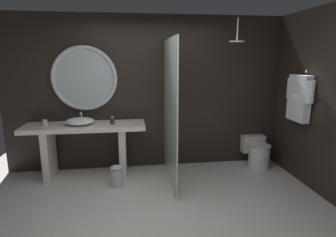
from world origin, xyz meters
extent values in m
plane|color=silver|center=(0.00, 0.00, 0.00)|extent=(5.76, 5.76, 0.00)
cube|color=black|center=(0.00, 1.90, 1.30)|extent=(4.80, 0.10, 2.60)
cube|color=black|center=(2.35, 0.76, 1.30)|extent=(0.10, 2.47, 2.60)
cube|color=silver|center=(-1.05, 1.54, 0.83)|extent=(1.89, 0.57, 0.07)
cube|color=silver|center=(-1.63, 1.54, 0.40)|extent=(0.11, 0.49, 0.80)
cube|color=silver|center=(-0.46, 1.54, 0.40)|extent=(0.11, 0.49, 0.80)
ellipsoid|color=white|center=(-1.11, 1.53, 0.92)|extent=(0.45, 0.37, 0.11)
cylinder|color=silver|center=(-1.11, 1.70, 0.96)|extent=(0.02, 0.02, 0.18)
cylinder|color=silver|center=(-1.11, 1.64, 1.03)|extent=(0.02, 0.12, 0.02)
cylinder|color=silver|center=(-1.65, 1.56, 0.91)|extent=(0.08, 0.08, 0.10)
cylinder|color=#282D28|center=(-0.61, 1.49, 0.92)|extent=(0.07, 0.07, 0.10)
cylinder|color=silver|center=(-0.61, 1.49, 0.98)|extent=(0.04, 0.04, 0.02)
torus|color=silver|center=(-1.05, 1.81, 1.57)|extent=(1.06, 0.07, 1.06)
cylinder|color=#B2BCC1|center=(-1.05, 1.82, 1.57)|extent=(0.95, 0.01, 0.95)
cube|color=silver|center=(0.27, 1.18, 1.09)|extent=(0.02, 1.33, 2.18)
cylinder|color=silver|center=(1.34, 1.38, 2.33)|extent=(0.02, 0.02, 0.35)
cylinder|color=silver|center=(1.34, 1.38, 2.14)|extent=(0.23, 0.23, 0.02)
sphere|color=silver|center=(2.28, 0.98, 1.70)|extent=(0.04, 0.04, 0.04)
cube|color=white|center=(2.21, 0.98, 1.30)|extent=(0.12, 0.44, 0.69)
cylinder|color=white|center=(2.21, 0.74, 1.43)|extent=(0.12, 0.12, 0.32)
cylinder|color=white|center=(2.21, 1.22, 1.43)|extent=(0.12, 0.12, 0.32)
sphere|color=white|center=(2.13, 0.98, 1.34)|extent=(0.07, 0.07, 0.07)
cylinder|color=white|center=(1.89, 1.49, 0.20)|extent=(0.36, 0.36, 0.41)
ellipsoid|color=white|center=(1.89, 1.49, 0.42)|extent=(0.38, 0.41, 0.02)
cube|color=white|center=(1.89, 1.77, 0.36)|extent=(0.41, 0.20, 0.31)
cylinder|color=silver|center=(-0.56, 1.10, 0.14)|extent=(0.19, 0.19, 0.27)
ellipsoid|color=silver|center=(-0.56, 1.10, 0.30)|extent=(0.19, 0.19, 0.06)
camera|label=1|loc=(-0.31, -2.87, 1.91)|focal=29.69mm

